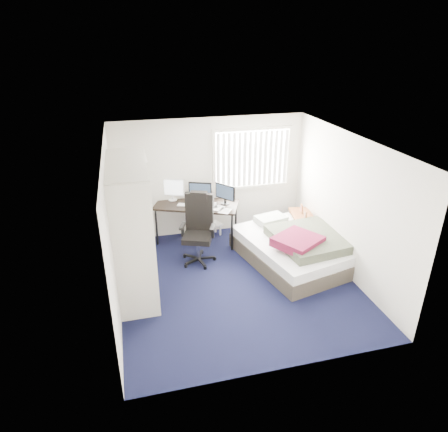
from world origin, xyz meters
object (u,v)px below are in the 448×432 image
desk (197,203)px  office_chair (199,235)px  nightstand (303,218)px  bed (295,247)px

desk → office_chair: (-0.13, -0.82, -0.33)m
desk → nightstand: 2.21m
desk → nightstand: (2.11, -0.58, -0.33)m
nightstand → desk: bearing=164.7°
office_chair → nightstand: bearing=6.1°
desk → nightstand: desk is taller
desk → nightstand: size_ratio=2.04×
desk → bed: 2.18m
office_chair → nightstand: 2.26m
office_chair → bed: office_chair is taller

